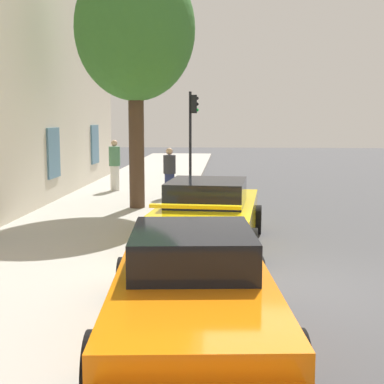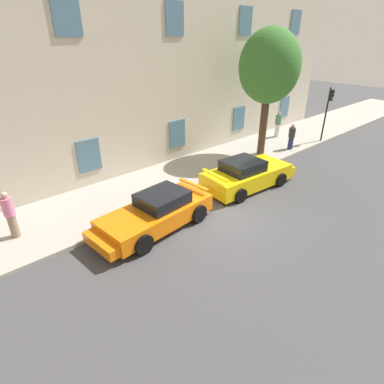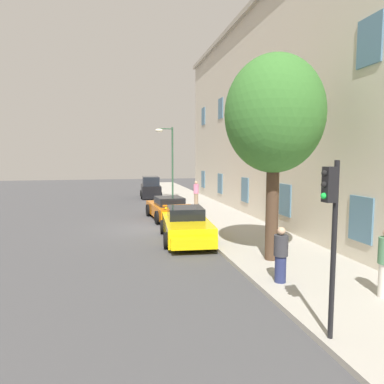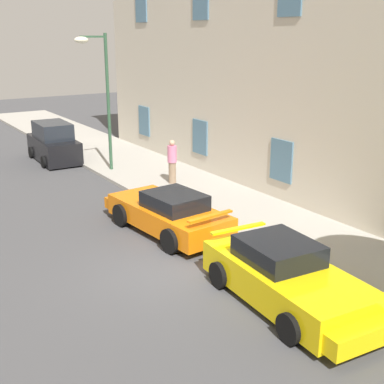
% 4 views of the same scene
% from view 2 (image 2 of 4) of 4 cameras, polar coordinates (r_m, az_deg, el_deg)
% --- Properties ---
extents(ground_plane, '(80.00, 80.00, 0.00)m').
position_cam_2_polar(ground_plane, '(12.58, 5.89, -4.80)').
color(ground_plane, '#444447').
extents(sidewalk, '(60.00, 4.07, 0.14)m').
position_cam_2_polar(sidewalk, '(15.25, -5.44, 1.57)').
color(sidewalk, '#A8A399').
rests_on(sidewalk, ground).
extents(building_facade, '(32.61, 4.99, 12.35)m').
position_cam_2_polar(building_facade, '(17.43, -15.71, 24.84)').
color(building_facade, beige).
rests_on(building_facade, ground).
extents(sportscar_red_lead, '(4.92, 2.33, 1.34)m').
position_cam_2_polar(sportscar_red_lead, '(11.68, -7.07, -4.09)').
color(sportscar_red_lead, orange).
rests_on(sportscar_red_lead, ground).
extents(sportscar_yellow_flank, '(4.88, 2.39, 1.41)m').
position_cam_2_polar(sportscar_yellow_flank, '(15.13, 10.39, 3.25)').
color(sportscar_yellow_flank, yellow).
rests_on(sportscar_yellow_flank, ground).
extents(tree_near_kerb, '(3.27, 3.27, 6.82)m').
position_cam_2_polar(tree_near_kerb, '(18.28, 13.98, 21.28)').
color(tree_near_kerb, '#473323').
rests_on(tree_near_kerb, sidewalk).
extents(traffic_light, '(0.22, 0.36, 3.43)m').
position_cam_2_polar(traffic_light, '(22.38, 23.73, 14.33)').
color(traffic_light, black).
rests_on(traffic_light, sidewalk).
extents(pedestrian_admiring, '(0.54, 0.54, 1.74)m').
position_cam_2_polar(pedestrian_admiring, '(22.66, 15.43, 11.90)').
color(pedestrian_admiring, silver).
rests_on(pedestrian_admiring, sidewalk).
extents(pedestrian_strolling, '(0.45, 0.45, 1.77)m').
position_cam_2_polar(pedestrian_strolling, '(12.46, -30.35, -3.56)').
color(pedestrian_strolling, '#8C7259').
rests_on(pedestrian_strolling, sidewalk).
extents(pedestrian_bystander, '(0.42, 0.42, 1.57)m').
position_cam_2_polar(pedestrian_bystander, '(20.39, 17.75, 9.65)').
color(pedestrian_bystander, navy).
rests_on(pedestrian_bystander, sidewalk).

